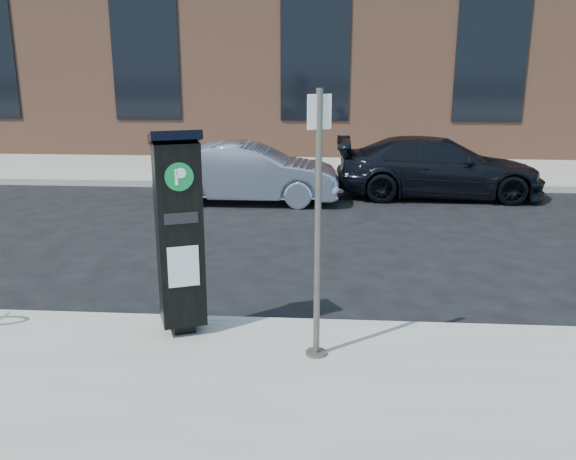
# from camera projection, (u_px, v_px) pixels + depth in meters

# --- Properties ---
(ground) EXTENTS (120.00, 120.00, 0.00)m
(ground) POSITION_uv_depth(u_px,v_px,m) (281.00, 332.00, 6.91)
(ground) COLOR black
(ground) RESTS_ON ground
(sidewalk_far) EXTENTS (60.00, 12.00, 0.15)m
(sidewalk_far) POSITION_uv_depth(u_px,v_px,m) (316.00, 150.00, 20.34)
(sidewalk_far) COLOR gray
(sidewalk_far) RESTS_ON ground
(curb_near) EXTENTS (60.00, 0.12, 0.16)m
(curb_near) POSITION_uv_depth(u_px,v_px,m) (281.00, 326.00, 6.87)
(curb_near) COLOR #9E9B93
(curb_near) RESTS_ON ground
(curb_far) EXTENTS (60.00, 0.12, 0.16)m
(curb_far) POSITION_uv_depth(u_px,v_px,m) (309.00, 186.00, 14.60)
(curb_far) COLOR #9E9B93
(curb_far) RESTS_ON ground
(building) EXTENTS (28.00, 10.05, 8.25)m
(building) POSITION_uv_depth(u_px,v_px,m) (319.00, 27.00, 22.13)
(building) COLOR #905A41
(building) RESTS_ON ground
(parking_kiosk) EXTENTS (0.63, 0.59, 2.17)m
(parking_kiosk) POSITION_uv_depth(u_px,v_px,m) (179.00, 231.00, 6.31)
(parking_kiosk) COLOR black
(parking_kiosk) RESTS_ON sidewalk_near
(sign_pole) EXTENTS (0.22, 0.21, 2.59)m
(sign_pole) POSITION_uv_depth(u_px,v_px,m) (318.00, 230.00, 5.72)
(sign_pole) COLOR #5F5B54
(sign_pole) RESTS_ON sidewalk_near
(car_silver) EXTENTS (3.88, 1.37, 1.28)m
(car_silver) POSITION_uv_depth(u_px,v_px,m) (248.00, 173.00, 13.11)
(car_silver) COLOR #8D99B4
(car_silver) RESTS_ON ground
(car_dark) EXTENTS (4.59, 1.91, 1.33)m
(car_dark) POSITION_uv_depth(u_px,v_px,m) (438.00, 167.00, 13.64)
(car_dark) COLOR black
(car_dark) RESTS_ON ground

